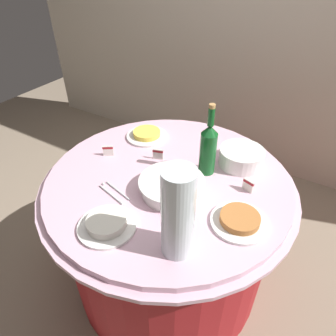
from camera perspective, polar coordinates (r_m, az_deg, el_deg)
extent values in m
plane|color=gray|center=(1.91, 0.00, -19.24)|extent=(6.00, 6.00, 0.00)
cylinder|color=maroon|center=(1.64, 0.00, -12.53)|extent=(1.01, 1.01, 0.69)
cylinder|color=#E0B2C6|center=(1.39, 0.00, -2.97)|extent=(1.16, 1.16, 0.02)
cylinder|color=#E0B2C6|center=(1.37, 0.00, -2.17)|extent=(1.10, 1.10, 0.03)
cylinder|color=white|center=(1.27, 0.73, -3.67)|extent=(0.26, 0.26, 0.05)
cylinder|color=white|center=(1.25, 0.74, -2.59)|extent=(0.28, 0.28, 0.01)
sphere|color=#19761E|center=(1.24, 0.65, -2.38)|extent=(0.05, 0.05, 0.05)
sphere|color=#19561E|center=(1.23, 0.47, -2.37)|extent=(0.05, 0.05, 0.05)
sphere|color=#19761E|center=(1.21, 3.83, -2.26)|extent=(0.07, 0.07, 0.07)
sphere|color=#19721E|center=(1.19, 1.38, -3.53)|extent=(0.05, 0.05, 0.05)
sphere|color=#196A1E|center=(1.21, 1.78, -2.96)|extent=(0.05, 0.05, 0.05)
sphere|color=#195C1E|center=(1.29, 1.42, 0.00)|extent=(0.06, 0.06, 0.06)
sphere|color=#19641E|center=(1.22, 1.92, -2.52)|extent=(0.05, 0.05, 0.05)
cylinder|color=white|center=(1.48, 13.51, 0.93)|extent=(0.21, 0.21, 0.01)
cylinder|color=white|center=(1.47, 13.57, 1.25)|extent=(0.21, 0.21, 0.01)
cylinder|color=white|center=(1.47, 13.62, 1.56)|extent=(0.21, 0.21, 0.01)
cylinder|color=white|center=(1.46, 13.68, 1.88)|extent=(0.21, 0.21, 0.01)
cylinder|color=white|center=(1.46, 13.73, 2.20)|extent=(0.21, 0.21, 0.01)
cylinder|color=white|center=(1.45, 13.79, 2.53)|extent=(0.21, 0.21, 0.01)
cylinder|color=white|center=(1.45, 13.85, 2.85)|extent=(0.21, 0.21, 0.01)
cylinder|color=white|center=(1.44, 13.91, 3.18)|extent=(0.21, 0.21, 0.01)
cylinder|color=#10501E|center=(1.35, 7.53, 2.76)|extent=(0.07, 0.07, 0.20)
cone|color=#10501E|center=(1.28, 7.95, 7.19)|extent=(0.07, 0.07, 0.04)
cylinder|color=#10501E|center=(1.26, 8.19, 9.56)|extent=(0.03, 0.03, 0.08)
cylinder|color=#B2844C|center=(1.24, 8.38, 11.54)|extent=(0.03, 0.03, 0.02)
cylinder|color=silver|center=(0.95, 1.91, -8.68)|extent=(0.11, 0.11, 0.34)
sphere|color=#E5B26B|center=(1.04, 2.79, -14.09)|extent=(0.06, 0.06, 0.06)
sphere|color=#E5B26B|center=(1.06, 1.75, -12.77)|extent=(0.06, 0.06, 0.06)
sphere|color=#E5B26B|center=(1.04, 0.74, -14.08)|extent=(0.06, 0.06, 0.06)
sphere|color=#72C64C|center=(1.01, 3.03, -11.67)|extent=(0.06, 0.06, 0.06)
sphere|color=#72C64C|center=(1.02, 1.13, -10.99)|extent=(0.06, 0.06, 0.06)
sphere|color=#72C64C|center=(1.00, 1.29, -12.54)|extent=(0.06, 0.06, 0.06)
sphere|color=red|center=(0.98, 2.84, -9.10)|extent=(0.06, 0.06, 0.06)
sphere|color=red|center=(0.97, 0.71, -9.32)|extent=(0.06, 0.06, 0.06)
sphere|color=red|center=(0.96, 2.09, -10.56)|extent=(0.06, 0.06, 0.06)
sphere|color=#E5B26B|center=(0.95, 2.30, -6.56)|extent=(0.06, 0.06, 0.06)
sphere|color=#E5B26B|center=(0.93, 0.67, -7.61)|extent=(0.06, 0.06, 0.06)
sphere|color=#E5B26B|center=(0.92, 2.86, -8.08)|extent=(0.06, 0.06, 0.06)
sphere|color=#72C64C|center=(0.91, 1.60, -4.13)|extent=(0.06, 0.06, 0.06)
sphere|color=#72C64C|center=(0.88, 1.10, -5.64)|extent=(0.06, 0.06, 0.06)
sphere|color=#72C64C|center=(0.89, 3.34, -5.18)|extent=(0.06, 0.06, 0.06)
cylinder|color=silver|center=(1.30, -9.49, -4.25)|extent=(0.16, 0.05, 0.01)
cylinder|color=silver|center=(1.29, -10.77, -4.97)|extent=(0.16, 0.05, 0.01)
sphere|color=silver|center=(1.35, -12.12, -2.96)|extent=(0.01, 0.01, 0.01)
cylinder|color=white|center=(1.65, -4.03, 6.05)|extent=(0.22, 0.22, 0.01)
cylinder|color=#F2D14C|center=(1.64, -4.06, 6.61)|extent=(0.15, 0.15, 0.03)
cylinder|color=white|center=(1.16, -11.46, -10.73)|extent=(0.22, 0.22, 0.01)
cylinder|color=white|center=(1.15, -11.59, -10.02)|extent=(0.15, 0.15, 0.03)
cylinder|color=white|center=(1.18, 13.33, -9.94)|extent=(0.22, 0.22, 0.01)
cylinder|color=#B77038|center=(1.17, 13.47, -9.29)|extent=(0.15, 0.15, 0.03)
cube|color=white|center=(1.32, 14.93, -3.23)|extent=(0.05, 0.02, 0.05)
cube|color=maroon|center=(1.31, 15.05, -2.64)|extent=(0.05, 0.02, 0.01)
cube|color=white|center=(1.46, -1.92, 2.62)|extent=(0.05, 0.02, 0.05)
cube|color=maroon|center=(1.45, -1.94, 3.20)|extent=(0.05, 0.02, 0.01)
cube|color=white|center=(1.51, -11.30, 3.23)|extent=(0.05, 0.03, 0.05)
cube|color=maroon|center=(1.50, -11.38, 3.78)|extent=(0.05, 0.03, 0.01)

